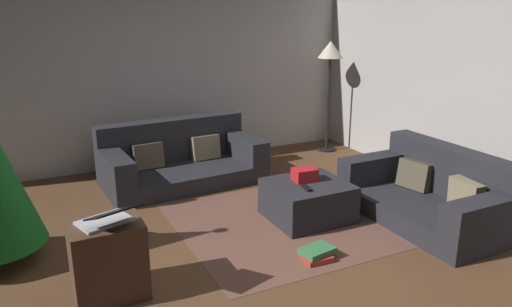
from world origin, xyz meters
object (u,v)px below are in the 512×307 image
at_px(gift_box, 305,175).
at_px(corner_lamp, 330,58).
at_px(book_stack, 317,254).
at_px(laptop, 108,218).
at_px(couch_right, 434,194).
at_px(side_table, 108,259).
at_px(tv_remote, 307,188).
at_px(couch_left, 180,160).
at_px(ottoman, 308,201).

height_order(gift_box, corner_lamp, corner_lamp).
xyz_separation_m(gift_box, book_stack, (-0.39, -0.84, -0.40)).
height_order(gift_box, laptop, laptop).
bearing_deg(laptop, couch_right, 0.26).
height_order(book_stack, corner_lamp, corner_lamp).
height_order(gift_box, side_table, side_table).
bearing_deg(tv_remote, gift_box, 70.27).
relative_size(couch_left, ottoman, 2.51).
bearing_deg(ottoman, corner_lamp, 51.33).
xyz_separation_m(tv_remote, book_stack, (-0.28, -0.62, -0.34)).
relative_size(side_table, laptop, 1.19).
bearing_deg(book_stack, couch_left, 99.82).
bearing_deg(ottoman, side_table, -166.05).
height_order(couch_right, book_stack, couch_right).
height_order(ottoman, side_table, side_table).
bearing_deg(book_stack, side_table, 171.57).
relative_size(ottoman, corner_lamp, 0.48).
height_order(ottoman, tv_remote, tv_remote).
height_order(couch_left, ottoman, couch_left).
relative_size(tv_remote, side_table, 0.27).
xyz_separation_m(ottoman, book_stack, (-0.38, -0.76, -0.14)).
bearing_deg(couch_right, gift_box, 60.67).
height_order(gift_box, tv_remote, gift_box).
distance_m(laptop, corner_lamp, 4.51).
bearing_deg(gift_box, couch_left, 116.73).
relative_size(tv_remote, book_stack, 0.51).
bearing_deg(book_stack, couch_right, 7.57).
relative_size(couch_right, gift_box, 7.28).
xyz_separation_m(couch_right, tv_remote, (-1.26, 0.42, 0.13)).
relative_size(tv_remote, laptop, 0.32).
height_order(laptop, book_stack, laptop).
distance_m(couch_left, side_table, 2.54).
distance_m(laptop, book_stack, 1.78).
relative_size(couch_right, book_stack, 5.38).
bearing_deg(tv_remote, laptop, -160.48).
relative_size(couch_right, laptop, 3.42).
xyz_separation_m(couch_right, ottoman, (-1.16, 0.56, -0.07)).
distance_m(side_table, book_stack, 1.72).
bearing_deg(laptop, side_table, 107.67).
xyz_separation_m(couch_right, book_stack, (-1.54, -0.20, -0.21)).
xyz_separation_m(ottoman, side_table, (-2.07, -0.51, 0.10)).
distance_m(side_table, laptop, 0.36).
height_order(tv_remote, laptop, laptop).
bearing_deg(tv_remote, corner_lamp, 58.42).
xyz_separation_m(couch_right, corner_lamp, (0.43, 2.55, 1.11)).
relative_size(couch_right, tv_remote, 10.59).
height_order(gift_box, book_stack, gift_box).
xyz_separation_m(couch_left, corner_lamp, (2.40, 0.30, 1.11)).
xyz_separation_m(couch_right, laptop, (-3.21, -0.01, 0.38)).
distance_m(couch_left, laptop, 2.61).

